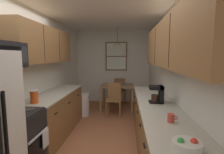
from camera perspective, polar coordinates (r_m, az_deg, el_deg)
name	(u,v)px	position (r m, az deg, el deg)	size (l,w,h in m)	color
ground_plane	(104,132)	(3.98, -2.81, -17.73)	(12.00, 12.00, 0.00)	#995B3D
wall_left	(42,74)	(4.04, -22.25, 0.96)	(0.10, 9.00, 2.55)	silver
wall_right	(169,75)	(3.70, 18.24, 0.63)	(0.10, 9.00, 2.55)	silver
wall_back	(113,67)	(6.26, 0.35, 3.43)	(4.40, 0.10, 2.55)	silver
ceiling_slab	(103,10)	(3.73, -3.07, 21.36)	(4.40, 9.00, 0.08)	white
stove_range	(15,145)	(2.81, -29.44, -19.04)	(0.66, 0.61, 1.10)	black
microwave_over_range	(0,55)	(2.61, -33.10, 6.14)	(0.39, 0.63, 0.34)	black
counter_left	(55,114)	(3.90, -18.25, -11.46)	(0.64, 2.05, 0.90)	olive
upper_cabinets_left	(45,45)	(3.73, -21.40, 9.74)	(0.33, 2.13, 0.69)	olive
counter_right	(159,134)	(2.93, 15.16, -17.73)	(0.64, 3.38, 0.90)	olive
upper_cabinets_right	(172,44)	(2.65, 19.35, 10.33)	(0.33, 3.06, 0.67)	olive
dining_table	(117,89)	(5.44, 1.69, -3.85)	(1.00, 0.82, 0.75)	olive
dining_chair_near	(114,98)	(4.87, 0.66, -6.82)	(0.42, 0.42, 0.90)	olive
dining_chair_far	(120,89)	(6.07, 2.59, -4.07)	(0.41, 0.41, 0.90)	olive
pendant_light	(117,45)	(5.35, 1.74, 10.62)	(0.32, 0.32, 0.60)	black
back_window	(116,56)	(6.17, 1.42, 6.84)	(0.76, 0.05, 1.00)	brown
trash_bin	(84,105)	(4.94, -9.42, -9.04)	(0.32, 0.32, 0.62)	silver
storage_canister	(34,97)	(3.08, -24.40, -5.94)	(0.13, 0.13, 0.21)	#D84C19
dish_towel	(46,139)	(2.75, -21.12, -18.53)	(0.02, 0.16, 0.24)	white
coffee_maker	(158,94)	(2.92, 14.94, -5.41)	(0.22, 0.18, 0.28)	black
mug_by_coffeemaker	(171,118)	(2.16, 18.97, -12.72)	(0.12, 0.08, 0.10)	#BF3F33
fruit_bowl	(187,144)	(1.65, 23.58, -19.72)	(0.24, 0.24, 0.09)	silver
table_serving_bowl	(120,84)	(5.45, 2.67, -2.30)	(0.17, 0.17, 0.06)	#4C7299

